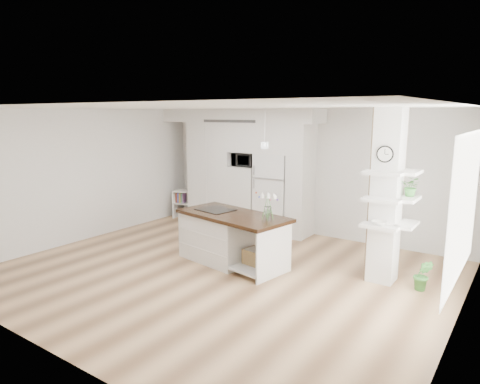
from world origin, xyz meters
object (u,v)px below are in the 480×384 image
(bookshelf, at_px, (187,206))
(floor_plant_a, at_px, (423,275))
(refrigerator, at_px, (275,193))
(kitchen_island, at_px, (224,235))

(bookshelf, height_order, floor_plant_a, bookshelf)
(refrigerator, height_order, floor_plant_a, refrigerator)
(bookshelf, relative_size, floor_plant_a, 1.45)
(refrigerator, relative_size, floor_plant_a, 3.59)
(bookshelf, bearing_deg, kitchen_island, -52.81)
(refrigerator, height_order, kitchen_island, refrigerator)
(kitchen_island, relative_size, floor_plant_a, 4.38)
(refrigerator, height_order, bookshelf, refrigerator)
(bookshelf, bearing_deg, floor_plant_a, -29.22)
(refrigerator, bearing_deg, kitchen_island, -83.98)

